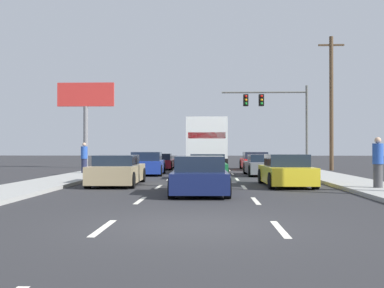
% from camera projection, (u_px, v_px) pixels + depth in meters
% --- Properties ---
extents(ground_plane, '(140.00, 140.00, 0.00)m').
position_uv_depth(ground_plane, '(205.00, 170.00, 34.72)').
color(ground_plane, '#2B2B2D').
extents(sidewalk_right, '(2.45, 80.00, 0.14)m').
position_uv_depth(sidewalk_right, '(311.00, 173.00, 29.48)').
color(sidewalk_right, '#9E9E99').
rests_on(sidewalk_right, ground_plane).
extents(sidewalk_left, '(2.45, 80.00, 0.14)m').
position_uv_depth(sidewalk_left, '(99.00, 172.00, 29.96)').
color(sidewalk_left, '#9E9E99').
rests_on(sidewalk_left, ground_plane).
extents(lane_markings, '(3.54, 62.00, 0.01)m').
position_uv_depth(lane_markings, '(205.00, 170.00, 34.34)').
color(lane_markings, silver).
rests_on(lane_markings, ground_plane).
extents(car_maroon, '(2.07, 4.67, 1.16)m').
position_uv_depth(car_maroon, '(160.00, 162.00, 36.21)').
color(car_maroon, maroon).
rests_on(car_maroon, ground_plane).
extents(car_blue, '(2.09, 4.35, 1.33)m').
position_uv_depth(car_blue, '(147.00, 164.00, 28.42)').
color(car_blue, '#1E389E').
rests_on(car_blue, ground_plane).
extents(car_tan, '(2.02, 4.72, 1.26)m').
position_uv_depth(car_tan, '(117.00, 171.00, 20.47)').
color(car_tan, tan).
rests_on(car_tan, ground_plane).
extents(box_truck, '(2.75, 8.37, 3.40)m').
position_uv_depth(box_truck, '(206.00, 142.00, 32.41)').
color(box_truck, white).
rests_on(box_truck, ground_plane).
extents(car_green, '(2.06, 4.18, 1.26)m').
position_uv_depth(car_green, '(207.00, 167.00, 24.54)').
color(car_green, '#196B38').
rests_on(car_green, ground_plane).
extents(car_navy, '(1.99, 4.29, 1.28)m').
position_uv_depth(car_navy, '(200.00, 177.00, 16.45)').
color(car_navy, '#141E4C').
rests_on(car_navy, ground_plane).
extents(car_red, '(2.00, 4.65, 1.28)m').
position_uv_depth(car_red, '(255.00, 161.00, 35.54)').
color(car_red, red).
rests_on(car_red, ground_plane).
extents(car_gray, '(2.06, 4.38, 1.19)m').
position_uv_depth(car_gray, '(263.00, 166.00, 27.91)').
color(car_gray, slate).
rests_on(car_gray, ground_plane).
extents(car_yellow, '(1.95, 4.21, 1.30)m').
position_uv_depth(car_yellow, '(286.00, 172.00, 19.87)').
color(car_yellow, yellow).
rests_on(car_yellow, ground_plane).
extents(traffic_signal_mast, '(7.05, 0.69, 6.70)m').
position_uv_depth(traffic_signal_mast, '(271.00, 107.00, 39.98)').
color(traffic_signal_mast, '#595B56').
rests_on(traffic_signal_mast, ground_plane).
extents(utility_pole_mid, '(1.80, 0.28, 9.41)m').
position_uv_depth(utility_pole_mid, '(331.00, 101.00, 34.24)').
color(utility_pole_mid, brown).
rests_on(utility_pole_mid, ground_plane).
extents(roadside_billboard, '(4.49, 0.36, 6.73)m').
position_uv_depth(roadside_billboard, '(86.00, 106.00, 38.44)').
color(roadside_billboard, slate).
rests_on(roadside_billboard, ground_plane).
extents(pedestrian_near_corner, '(0.38, 0.38, 1.73)m').
position_uv_depth(pedestrian_near_corner, '(84.00, 158.00, 27.98)').
color(pedestrian_near_corner, '#1E233F').
rests_on(pedestrian_near_corner, sidewalk_left).
extents(pedestrian_mid_block, '(0.38, 0.38, 1.81)m').
position_uv_depth(pedestrian_mid_block, '(378.00, 162.00, 17.43)').
color(pedestrian_mid_block, '#3F3F42').
rests_on(pedestrian_mid_block, sidewalk_right).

